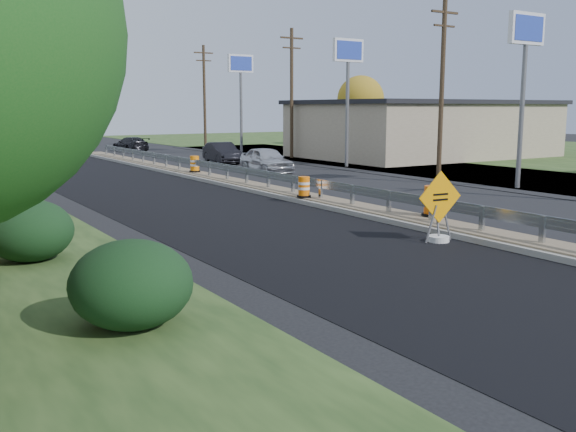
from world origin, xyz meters
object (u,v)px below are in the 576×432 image
car_dark_far (131,144)px  barrel_median_near (432,202)px  car_silver (267,160)px  barrel_shoulder_mid (254,157)px  barrel_median_mid (304,187)px  caution_sign (439,224)px  barrel_median_far (195,164)px  car_dark_mid (222,153)px

car_dark_far → barrel_median_near: bearing=78.8°
car_silver → barrel_shoulder_mid: bearing=70.9°
barrel_median_near → car_silver: car_silver is taller
barrel_median_near → car_dark_far: size_ratio=0.23×
barrel_shoulder_mid → car_dark_far: bearing=101.7°
barrel_shoulder_mid → barrel_median_mid: bearing=-113.4°
barrel_median_near → car_silver: bearing=77.6°
caution_sign → barrel_median_far: bearing=90.9°
caution_sign → car_dark_mid: bearing=81.4°
barrel_shoulder_mid → car_dark_far: size_ratio=0.19×
barrel_median_far → barrel_shoulder_mid: barrel_median_far is taller
caution_sign → car_silver: bearing=78.7°
barrel_median_near → car_silver: 17.28m
barrel_median_mid → barrel_shoulder_mid: 18.78m
car_silver → car_dark_far: car_silver is taller
barrel_median_mid → barrel_median_near: bearing=-80.3°
caution_sign → car_dark_mid: caution_sign is taller
barrel_median_near → barrel_median_mid: 6.04m
car_dark_far → caution_sign: bearing=76.3°
barrel_median_near → barrel_median_mid: barrel_median_near is taller
car_dark_mid → barrel_median_far: bearing=-119.5°
car_dark_far → car_silver: bearing=84.8°
car_dark_far → car_dark_mid: bearing=88.9°
barrel_median_far → car_dark_mid: 8.42m
caution_sign → car_dark_mid: 27.32m
caution_sign → barrel_median_mid: caution_sign is taller
barrel_median_mid → car_silver: size_ratio=0.19×
barrel_median_mid → car_dark_far: size_ratio=0.19×
barrel_median_mid → car_dark_far: bearing=82.7°
barrel_median_far → car_dark_far: bearing=80.3°
caution_sign → barrel_shoulder_mid: caution_sign is taller
caution_sign → barrel_median_near: 3.02m
barrel_shoulder_mid → car_dark_mid: bearing=150.2°
car_silver → car_dark_mid: (0.86, 7.38, -0.04)m
barrel_median_near → barrel_median_far: bearing=91.5°
car_dark_mid → car_dark_far: 14.74m
car_silver → car_dark_mid: size_ratio=1.03×
barrel_shoulder_mid → car_dark_mid: size_ratio=0.19×
barrel_median_near → car_silver: (3.72, 16.88, 0.04)m
barrel_shoulder_mid → car_dark_mid: (-1.87, 1.07, 0.31)m
car_dark_mid → car_dark_far: bearing=102.8°
caution_sign → barrel_median_far: 19.84m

